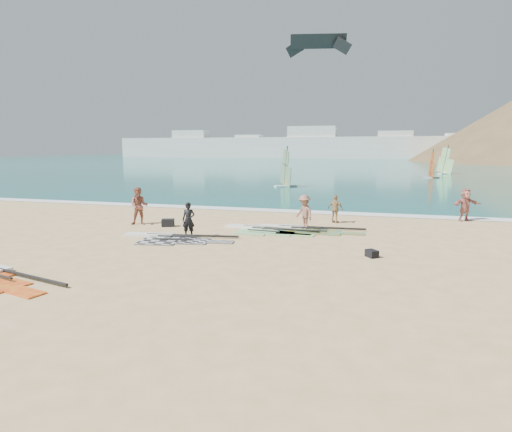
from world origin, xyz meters
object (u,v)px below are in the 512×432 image
(rig_orange, at_px, (301,229))
(gear_bag_far, at_px, (372,254))
(rig_grey, at_px, (168,238))
(rig_green, at_px, (260,230))
(person_wetsuit, at_px, (189,220))
(beachgoer_right, at_px, (465,205))
(beachgoer_back, at_px, (335,209))
(beachgoer_left, at_px, (139,206))
(beachgoer_mid, at_px, (304,212))
(gear_bag_near, at_px, (168,223))

(rig_orange, xyz_separation_m, gear_bag_far, (3.51, -4.48, 0.09))
(rig_grey, bearing_deg, rig_green, 32.14)
(person_wetsuit, bearing_deg, rig_orange, 22.32)
(rig_green, bearing_deg, beachgoer_right, 35.58)
(beachgoer_back, height_order, beachgoer_right, beachgoer_right)
(beachgoer_left, relative_size, beachgoer_mid, 1.14)
(beachgoer_right, bearing_deg, beachgoer_mid, -178.49)
(rig_green, distance_m, rig_orange, 2.01)
(rig_green, xyz_separation_m, gear_bag_far, (5.40, -3.82, 0.09))
(gear_bag_far, xyz_separation_m, beachgoer_left, (-12.08, 3.73, 0.86))
(rig_orange, height_order, beachgoer_mid, beachgoer_mid)
(rig_green, xyz_separation_m, gear_bag_near, (-4.95, -0.19, 0.15))
(rig_grey, bearing_deg, beachgoer_right, 24.22)
(rig_green, relative_size, beachgoer_right, 2.63)
(gear_bag_near, height_order, person_wetsuit, person_wetsuit)
(beachgoer_right, bearing_deg, rig_grey, -176.86)
(gear_bag_far, relative_size, person_wetsuit, 0.29)
(rig_orange, height_order, beachgoer_back, beachgoer_back)
(rig_green, distance_m, person_wetsuit, 3.72)
(beachgoer_left, bearing_deg, beachgoer_mid, -15.19)
(rig_grey, distance_m, gear_bag_near, 3.19)
(rig_grey, bearing_deg, beachgoer_mid, 26.53)
(person_wetsuit, bearing_deg, gear_bag_far, -20.94)
(gear_bag_near, height_order, gear_bag_far, gear_bag_near)
(rig_grey, xyz_separation_m, rig_orange, (5.38, 3.68, 0.00))
(gear_bag_far, xyz_separation_m, person_wetsuit, (-8.15, 1.43, 0.67))
(rig_green, relative_size, beachgoer_back, 3.15)
(gear_bag_far, relative_size, beachgoer_left, 0.23)
(person_wetsuit, distance_m, beachgoer_left, 4.56)
(rig_grey, relative_size, rig_green, 1.11)
(rig_orange, bearing_deg, rig_grey, -149.27)
(rig_grey, height_order, gear_bag_far, gear_bag_far)
(rig_orange, bearing_deg, beachgoer_left, -178.68)
(rig_green, relative_size, beachgoer_mid, 2.78)
(rig_grey, bearing_deg, beachgoer_back, 34.06)
(gear_bag_near, height_order, beachgoer_mid, beachgoer_mid)
(person_wetsuit, bearing_deg, gear_bag_near, 124.13)
(beachgoer_left, distance_m, beachgoer_back, 10.57)
(rig_grey, distance_m, beachgoer_mid, 6.81)
(person_wetsuit, height_order, beachgoer_left, beachgoer_left)
(gear_bag_far, distance_m, beachgoer_mid, 5.84)
(rig_green, height_order, gear_bag_near, gear_bag_near)
(gear_bag_near, xyz_separation_m, beachgoer_back, (8.29, 3.50, 0.58))
(rig_grey, xyz_separation_m, beachgoer_right, (13.73, 8.93, 0.88))
(beachgoer_right, bearing_deg, rig_green, -179.95)
(gear_bag_near, xyz_separation_m, beachgoer_left, (-1.73, 0.10, 0.80))
(gear_bag_far, bearing_deg, rig_green, 144.73)
(beachgoer_back, bearing_deg, rig_green, 66.30)
(rig_orange, distance_m, person_wetsuit, 5.61)
(rig_green, bearing_deg, gear_bag_near, -172.14)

